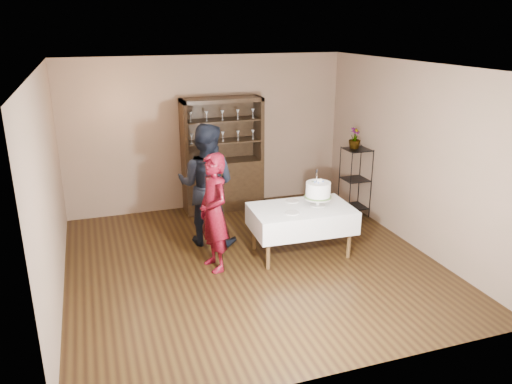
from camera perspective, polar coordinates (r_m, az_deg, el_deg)
floor at (r=7.11m, az=-0.49°, el=-8.06°), size 5.00×5.00×0.00m
ceiling at (r=6.36m, az=-0.56°, el=14.18°), size 5.00×5.00×0.00m
back_wall at (r=8.95m, az=-5.58°, el=6.69°), size 5.00×0.02×2.70m
wall_left at (r=6.33m, az=-22.56°, el=0.20°), size 0.02×5.00×2.70m
wall_right at (r=7.74m, az=17.39°, el=4.00°), size 0.02×5.00×2.70m
china_hutch at (r=8.93m, az=-3.82°, el=2.17°), size 1.40×0.48×2.00m
plant_etagere at (r=8.77m, az=11.26°, el=1.44°), size 0.42×0.42×1.20m
cake_table at (r=7.19m, az=5.20°, el=-3.04°), size 1.47×0.94×0.71m
woman at (r=6.67m, az=-4.84°, el=-2.37°), size 0.50×0.66×1.62m
man at (r=7.46m, az=-5.70°, el=0.83°), size 1.13×1.05×1.85m
cake at (r=7.17m, az=7.11°, el=0.11°), size 0.40×0.40×0.55m
plate_near at (r=6.91m, az=4.15°, el=-2.38°), size 0.21×0.21×0.01m
plate_far at (r=7.35m, az=4.14°, el=-1.05°), size 0.25×0.25×0.01m
potted_plant at (r=8.62m, az=11.21°, el=6.06°), size 0.27×0.27×0.36m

